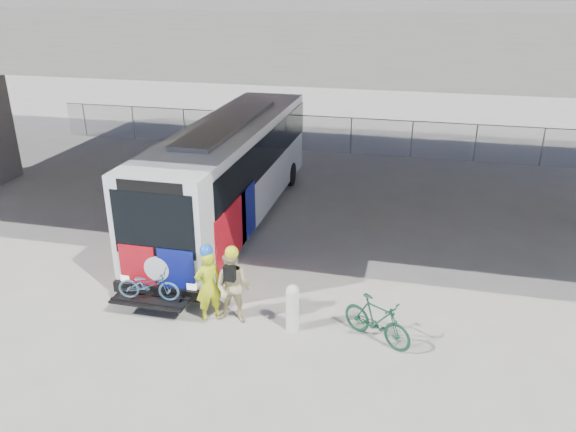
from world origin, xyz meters
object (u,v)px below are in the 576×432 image
(bollard, at_px, (293,306))
(cyclist_hivis, at_px, (208,283))
(bus, at_px, (231,164))
(bike_parked, at_px, (377,320))
(cyclist_tan, at_px, (233,287))

(bollard, distance_m, cyclist_hivis, 2.21)
(bus, bearing_deg, bike_parked, -47.61)
(cyclist_tan, relative_size, bike_parked, 1.11)
(cyclist_tan, bearing_deg, bike_parked, -0.40)
(bike_parked, bearing_deg, bollard, 120.38)
(cyclist_hivis, distance_m, cyclist_tan, 0.66)
(cyclist_hivis, bearing_deg, bollard, 139.24)
(bus, xyz_separation_m, bollard, (3.71, -6.33, -1.44))
(bus, relative_size, bike_parked, 6.75)
(bus, relative_size, cyclist_tan, 6.08)
(cyclist_hivis, xyz_separation_m, cyclist_tan, (0.66, -0.00, -0.01))
(bollard, bearing_deg, cyclist_tan, -179.90)
(bollard, bearing_deg, bike_parked, -0.00)
(bollard, distance_m, cyclist_tan, 1.56)
(cyclist_hivis, height_order, cyclist_tan, cyclist_tan)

